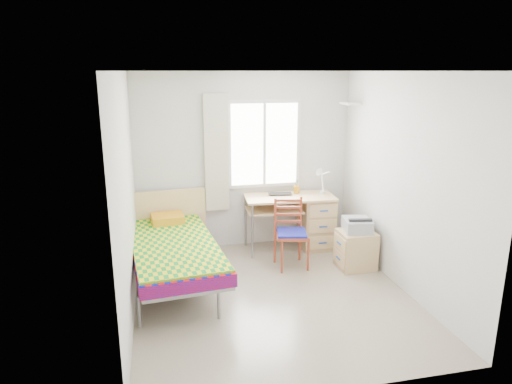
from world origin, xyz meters
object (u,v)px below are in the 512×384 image
(bed, at_px, (174,247))
(cabinet, at_px, (356,250))
(desk, at_px, (312,219))
(printer, at_px, (357,225))
(chair, at_px, (291,229))

(bed, height_order, cabinet, bed)
(bed, height_order, desk, bed)
(printer, bearing_deg, bed, -172.15)
(desk, relative_size, cabinet, 2.61)
(cabinet, height_order, printer, printer)
(printer, bearing_deg, desk, 122.78)
(chair, xyz_separation_m, cabinet, (0.83, -0.27, -0.27))
(bed, xyz_separation_m, chair, (1.58, 0.14, 0.07))
(desk, bearing_deg, bed, -156.98)
(desk, bearing_deg, printer, -63.74)
(bed, bearing_deg, chair, -0.67)
(chair, xyz_separation_m, printer, (0.85, -0.24, 0.08))
(cabinet, xyz_separation_m, printer, (0.02, 0.04, 0.35))
(bed, xyz_separation_m, printer, (2.43, -0.09, 0.15))
(bed, distance_m, chair, 1.59)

